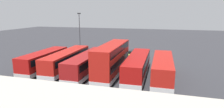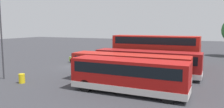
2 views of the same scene
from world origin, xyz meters
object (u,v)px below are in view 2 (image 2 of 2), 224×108
Objects in this scene: bus_single_deck_second at (156,55)px; bus_single_deck_fourth at (147,62)px; bus_double_decker_third at (155,52)px; lamp_post_tall at (1,32)px; bus_single_deck_near_end at (163,52)px; bus_single_deck_fifth at (129,67)px; car_hatchback_silver at (81,59)px; waste_bin_yellow at (22,78)px; bus_single_deck_sixth at (128,75)px.

bus_single_deck_second is 7.33m from bus_single_deck_fourth.
bus_double_decker_third is 1.25× the size of lamp_post_tall.
bus_single_deck_fifth is (14.62, -0.45, 0.00)m from bus_single_deck_near_end.
car_hatchback_silver is (-4.79, -11.97, -0.92)m from bus_single_deck_fourth.
lamp_post_tall reaches higher than bus_single_deck_fifth.
bus_single_deck_near_end is 21.75m from waste_bin_yellow.
bus_single_deck_second is 0.98× the size of bus_single_deck_fifth.
bus_single_deck_sixth is (7.19, 0.40, -0.00)m from bus_single_deck_fourth.
bus_single_deck_near_end is at bearing 117.12° from car_hatchback_silver.
bus_single_deck_fifth is 2.73× the size of car_hatchback_silver.
bus_single_deck_near_end reaches higher than waste_bin_yellow.
waste_bin_yellow is at bearing -84.19° from bus_single_deck_sixth.
bus_single_deck_fifth is 1.19× the size of bus_single_deck_sixth.
lamp_post_tall is at bearing -73.65° from bus_single_deck_fifth.
bus_single_deck_near_end is at bearing 151.44° from waste_bin_yellow.
bus_double_decker_third is at bearing 129.33° from lamp_post_tall.
bus_single_deck_fourth and bus_single_deck_fifth have the same top height.
bus_single_deck_second is 1.17× the size of bus_single_deck_sixth.
bus_single_deck_fifth is 14.18m from car_hatchback_silver.
bus_single_deck_fifth reaches higher than waste_bin_yellow.
waste_bin_yellow is at bearing -65.80° from bus_single_deck_fifth.
bus_single_deck_sixth is at bearing 1.95° from bus_double_decker_third.
waste_bin_yellow is (4.46, -9.93, -1.15)m from bus_single_deck_fifth.
lamp_post_tall reaches higher than bus_single_deck_sixth.
bus_single_deck_near_end is 0.93× the size of bus_single_deck_fourth.
bus_single_deck_near_end and bus_single_deck_second have the same top height.
lamp_post_tall is at bearing -50.67° from bus_double_decker_third.
bus_single_deck_sixth is 2.29× the size of car_hatchback_silver.
bus_double_decker_third reaches higher than bus_single_deck_sixth.
lamp_post_tall is (0.54, -14.37, 3.49)m from bus_single_deck_sixth.
bus_single_deck_fifth and bus_single_deck_sixth have the same top height.
bus_single_deck_fifth is at bearing -1.78° from bus_single_deck_near_end.
bus_double_decker_third is 11.63× the size of waste_bin_yellow.
bus_double_decker_third reaches higher than waste_bin_yellow.
bus_double_decker_third is 18.30m from lamp_post_tall.
bus_single_deck_near_end is 14.62m from bus_single_deck_fifth.
bus_double_decker_third is 1.09× the size of bus_single_deck_sixth.
bus_single_deck_sixth is at bearing 95.81° from waste_bin_yellow.
bus_single_deck_fifth is 12.71× the size of waste_bin_yellow.
lamp_post_tall reaches higher than bus_single_deck_second.
bus_single_deck_sixth is (14.49, 1.05, -0.00)m from bus_single_deck_second.
waste_bin_yellow is (19.08, -10.38, -1.15)m from bus_single_deck_near_end.
bus_single_deck_near_end is 1.02× the size of bus_double_decker_third.
bus_single_deck_near_end is 13.13m from car_hatchback_silver.
bus_single_deck_fourth is 1.36× the size of lamp_post_tall.
bus_single_deck_near_end is at bearing -177.21° from bus_double_decker_third.
bus_single_deck_near_end is 0.93× the size of bus_single_deck_fifth.
bus_single_deck_fifth is at bearing 52.35° from car_hatchback_silver.
lamp_post_tall is at bearing -100.17° from waste_bin_yellow.
bus_single_deck_fifth reaches higher than car_hatchback_silver.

